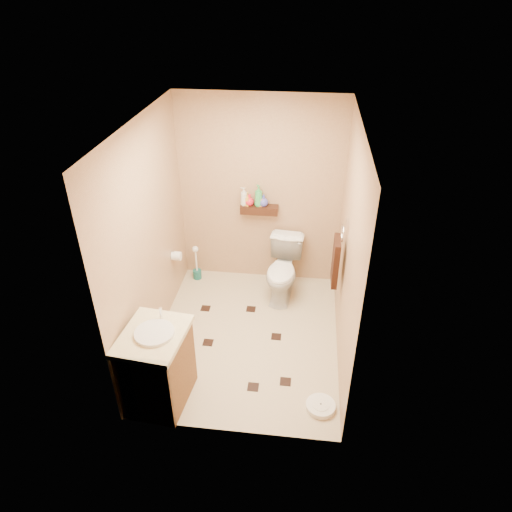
# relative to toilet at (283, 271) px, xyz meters

# --- Properties ---
(ground) EXTENTS (2.50, 2.50, 0.00)m
(ground) POSITION_rel_toilet_xyz_m (-0.33, -0.83, -0.37)
(ground) COLOR #C7AD91
(ground) RESTS_ON ground
(wall_back) EXTENTS (2.00, 0.04, 2.40)m
(wall_back) POSITION_rel_toilet_xyz_m (-0.33, 0.42, 0.83)
(wall_back) COLOR tan
(wall_back) RESTS_ON ground
(wall_front) EXTENTS (2.00, 0.04, 2.40)m
(wall_front) POSITION_rel_toilet_xyz_m (-0.33, -2.08, 0.83)
(wall_front) COLOR tan
(wall_front) RESTS_ON ground
(wall_left) EXTENTS (0.04, 2.50, 2.40)m
(wall_left) POSITION_rel_toilet_xyz_m (-1.33, -0.83, 0.83)
(wall_left) COLOR tan
(wall_left) RESTS_ON ground
(wall_right) EXTENTS (0.04, 2.50, 2.40)m
(wall_right) POSITION_rel_toilet_xyz_m (0.67, -0.83, 0.83)
(wall_right) COLOR tan
(wall_right) RESTS_ON ground
(ceiling) EXTENTS (2.00, 2.50, 0.02)m
(ceiling) POSITION_rel_toilet_xyz_m (-0.33, -0.83, 2.03)
(ceiling) COLOR white
(ceiling) RESTS_ON wall_back
(wall_shelf) EXTENTS (0.46, 0.14, 0.10)m
(wall_shelf) POSITION_rel_toilet_xyz_m (-0.33, 0.34, 0.65)
(wall_shelf) COLOR #381C0F
(wall_shelf) RESTS_ON wall_back
(floor_accents) EXTENTS (1.16, 1.32, 0.01)m
(floor_accents) POSITION_rel_toilet_xyz_m (-0.34, -0.92, -0.37)
(floor_accents) COLOR black
(floor_accents) RESTS_ON ground
(toilet) EXTENTS (0.48, 0.76, 0.74)m
(toilet) POSITION_rel_toilet_xyz_m (0.00, 0.00, 0.00)
(toilet) COLOR white
(toilet) RESTS_ON ground
(vanity) EXTENTS (0.61, 0.71, 0.93)m
(vanity) POSITION_rel_toilet_xyz_m (-1.03, -1.78, 0.05)
(vanity) COLOR brown
(vanity) RESTS_ON ground
(bathroom_scale) EXTENTS (0.30, 0.30, 0.06)m
(bathroom_scale) POSITION_rel_toilet_xyz_m (0.49, -1.73, -0.34)
(bathroom_scale) COLOR white
(bathroom_scale) RESTS_ON ground
(toilet_brush) EXTENTS (0.11, 0.11, 0.49)m
(toilet_brush) POSITION_rel_toilet_xyz_m (-1.15, 0.24, -0.20)
(toilet_brush) COLOR #175E5A
(toilet_brush) RESTS_ON ground
(towel_ring) EXTENTS (0.12, 0.30, 0.76)m
(towel_ring) POSITION_rel_toilet_xyz_m (0.58, -0.58, 0.58)
(towel_ring) COLOR silver
(towel_ring) RESTS_ON wall_right
(toilet_paper) EXTENTS (0.12, 0.11, 0.12)m
(toilet_paper) POSITION_rel_toilet_xyz_m (-1.27, -0.18, 0.23)
(toilet_paper) COLOR white
(toilet_paper) RESTS_ON wall_left
(bottle_a) EXTENTS (0.09, 0.09, 0.23)m
(bottle_a) POSITION_rel_toilet_xyz_m (-0.52, 0.34, 0.82)
(bottle_a) COLOR silver
(bottle_a) RESTS_ON wall_shelf
(bottle_b) EXTENTS (0.10, 0.10, 0.16)m
(bottle_b) POSITION_rel_toilet_xyz_m (-0.49, 0.34, 0.78)
(bottle_b) COLOR gold
(bottle_b) RESTS_ON wall_shelf
(bottle_c) EXTENTS (0.12, 0.12, 0.14)m
(bottle_c) POSITION_rel_toilet_xyz_m (-0.46, 0.34, 0.77)
(bottle_c) COLOR red
(bottle_c) RESTS_ON wall_shelf
(bottle_d) EXTENTS (0.14, 0.14, 0.26)m
(bottle_d) POSITION_rel_toilet_xyz_m (-0.34, 0.34, 0.83)
(bottle_d) COLOR green
(bottle_d) RESTS_ON wall_shelf
(bottle_e) EXTENTS (0.08, 0.08, 0.15)m
(bottle_e) POSITION_rel_toilet_xyz_m (-0.31, 0.34, 0.78)
(bottle_e) COLOR #D38046
(bottle_e) RESTS_ON wall_shelf
(bottle_f) EXTENTS (0.12, 0.12, 0.14)m
(bottle_f) POSITION_rel_toilet_xyz_m (-0.28, 0.34, 0.77)
(bottle_f) COLOR #474AB3
(bottle_f) RESTS_ON wall_shelf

